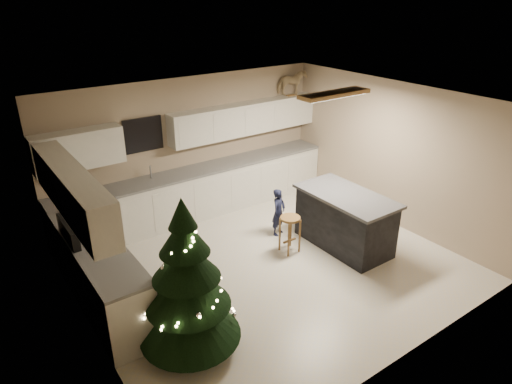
# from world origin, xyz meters

# --- Properties ---
(ground_plane) EXTENTS (5.50, 5.50, 0.00)m
(ground_plane) POSITION_xyz_m (0.00, 0.00, 0.00)
(ground_plane) COLOR beige
(room_shell) EXTENTS (5.52, 5.02, 2.61)m
(room_shell) POSITION_xyz_m (0.02, 0.00, 1.75)
(room_shell) COLOR gray
(room_shell) RESTS_ON ground_plane
(cabinetry) EXTENTS (5.50, 3.20, 2.00)m
(cabinetry) POSITION_xyz_m (-0.91, 1.65, 0.76)
(cabinetry) COLOR silver
(cabinetry) RESTS_ON ground_plane
(island) EXTENTS (0.90, 1.70, 0.95)m
(island) POSITION_xyz_m (1.41, -0.23, 0.48)
(island) COLOR black
(island) RESTS_ON ground_plane
(bar_stool) EXTENTS (0.33, 0.33, 0.63)m
(bar_stool) POSITION_xyz_m (0.54, 0.15, 0.48)
(bar_stool) COLOR brown
(bar_stool) RESTS_ON ground_plane
(christmas_tree) EXTENTS (1.27, 1.22, 2.02)m
(christmas_tree) POSITION_xyz_m (-1.85, -0.88, 0.83)
(christmas_tree) COLOR #3F2816
(christmas_tree) RESTS_ON ground_plane
(toddler) EXTENTS (0.37, 0.31, 0.86)m
(toddler) POSITION_xyz_m (0.75, 0.72, 0.43)
(toddler) COLOR black
(toddler) RESTS_ON ground_plane
(rocking_horse) EXTENTS (0.63, 0.39, 0.51)m
(rocking_horse) POSITION_xyz_m (2.30, 2.33, 2.27)
(rocking_horse) COLOR brown
(rocking_horse) RESTS_ON cabinetry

